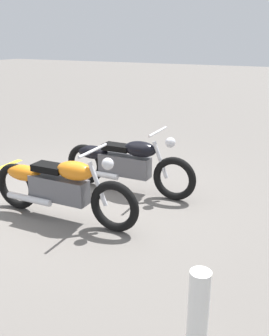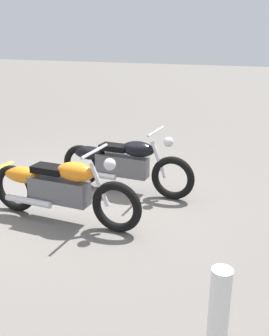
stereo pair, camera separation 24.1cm
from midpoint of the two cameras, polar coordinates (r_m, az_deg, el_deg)
ground_plane at (r=5.88m, az=-8.74°, el=-4.32°), size 60.00×60.00×0.00m
motorcycle_bright_foreground at (r=5.05m, az=-10.12°, el=-2.73°), size 2.23×0.62×1.04m
motorcycle_dark_foreground at (r=5.89m, az=-0.42°, el=0.77°), size 2.23×0.62×1.04m
bollard_post at (r=2.77m, az=12.08°, el=-23.12°), size 0.14×0.14×0.93m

